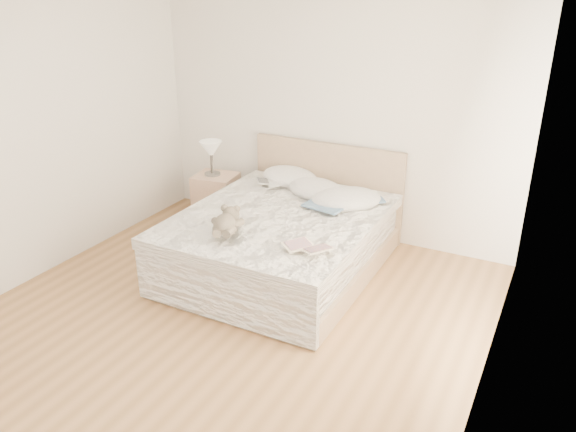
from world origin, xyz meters
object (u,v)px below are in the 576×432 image
object	(u,v)px
bed	(284,239)
nightstand	(217,198)
table_lamp	(211,151)
childrens_book	(308,248)
teddy_bear	(225,231)
photo_book	(269,183)

from	to	relation	value
bed	nightstand	distance (m)	1.38
table_lamp	childrens_book	distance (m)	2.24
nightstand	childrens_book	bearing A→B (deg)	-36.30
childrens_book	teddy_bear	world-z (taller)	teddy_bear
photo_book	table_lamp	bearing A→B (deg)	133.19
bed	photo_book	bearing A→B (deg)	131.00
teddy_bear	bed	bearing A→B (deg)	54.91
photo_book	childrens_book	xyz separation A→B (m)	(1.02, -1.18, 0.00)
nightstand	childrens_book	distance (m)	2.23
table_lamp	photo_book	distance (m)	0.83
bed	nightstand	bearing A→B (deg)	152.03
childrens_book	table_lamp	bearing A→B (deg)	177.35
nightstand	table_lamp	xyz separation A→B (m)	(-0.04, -0.00, 0.56)
bed	teddy_bear	size ratio (longest dim) A/B	6.12
table_lamp	photo_book	world-z (taller)	table_lamp
nightstand	table_lamp	world-z (taller)	table_lamp
bed	nightstand	world-z (taller)	bed
bed	childrens_book	bearing A→B (deg)	-49.60
bed	table_lamp	xyz separation A→B (m)	(-1.25, 0.64, 0.53)
nightstand	table_lamp	distance (m)	0.56
teddy_bear	childrens_book	bearing A→B (deg)	-16.20
photo_book	childrens_book	bearing A→B (deg)	-87.61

